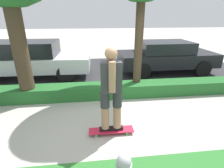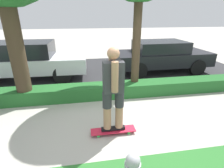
{
  "view_description": "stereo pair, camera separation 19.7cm",
  "coord_description": "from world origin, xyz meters",
  "px_view_note": "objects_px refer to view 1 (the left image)",
  "views": [
    {
      "loc": [
        -0.54,
        -3.38,
        2.42
      ],
      "look_at": [
        -0.08,
        0.6,
        0.82
      ],
      "focal_mm": 28.0,
      "sensor_mm": 36.0,
      "label": 1
    },
    {
      "loc": [
        -0.73,
        -3.35,
        2.42
      ],
      "look_at": [
        -0.08,
        0.6,
        0.82
      ],
      "focal_mm": 28.0,
      "sensor_mm": 36.0,
      "label": 2
    }
  ],
  "objects_px": {
    "skateboard": "(111,130)",
    "parked_car_front": "(29,59)",
    "skater_person": "(111,89)",
    "parked_car_middle": "(166,56)"
  },
  "relations": [
    {
      "from": "skateboard",
      "to": "parked_car_front",
      "type": "relative_size",
      "value": 0.2
    },
    {
      "from": "skater_person",
      "to": "parked_car_middle",
      "type": "height_order",
      "value": "skater_person"
    },
    {
      "from": "skater_person",
      "to": "parked_car_front",
      "type": "height_order",
      "value": "skater_person"
    },
    {
      "from": "parked_car_middle",
      "to": "skater_person",
      "type": "bearing_deg",
      "value": -126.17
    },
    {
      "from": "skater_person",
      "to": "parked_car_middle",
      "type": "distance_m",
      "value": 4.98
    },
    {
      "from": "parked_car_middle",
      "to": "parked_car_front",
      "type": "bearing_deg",
      "value": 179.32
    },
    {
      "from": "skater_person",
      "to": "skateboard",
      "type": "bearing_deg",
      "value": -90.0
    },
    {
      "from": "skateboard",
      "to": "parked_car_front",
      "type": "xyz_separation_m",
      "value": [
        -2.85,
        4.02,
        0.7
      ]
    },
    {
      "from": "parked_car_front",
      "to": "parked_car_middle",
      "type": "height_order",
      "value": "parked_car_front"
    },
    {
      "from": "skateboard",
      "to": "skater_person",
      "type": "distance_m",
      "value": 0.97
    }
  ]
}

